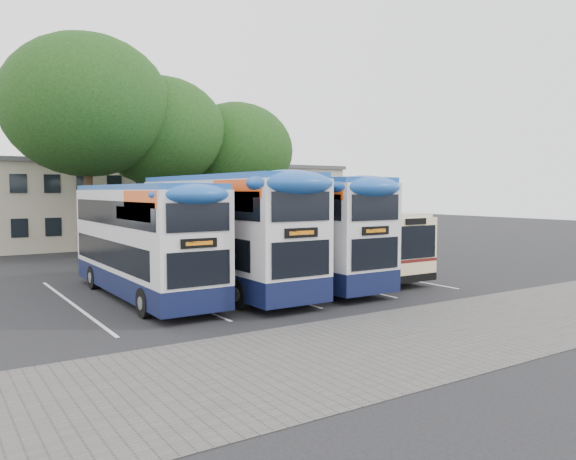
# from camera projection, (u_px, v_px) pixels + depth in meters

# --- Properties ---
(ground) EXTENTS (120.00, 120.00, 0.00)m
(ground) POSITION_uv_depth(u_px,v_px,m) (392.00, 295.00, 21.71)
(ground) COLOR black
(ground) RESTS_ON ground
(paving_strip) EXTENTS (40.00, 6.00, 0.01)m
(paving_strip) POSITION_uv_depth(u_px,v_px,m) (462.00, 329.00, 16.45)
(paving_strip) COLOR #595654
(paving_strip) RESTS_ON ground
(bay_lines) EXTENTS (14.12, 11.00, 0.01)m
(bay_lines) POSITION_uv_depth(u_px,v_px,m) (245.00, 286.00, 23.84)
(bay_lines) COLOR silver
(bay_lines) RESTS_ON ground
(depot_building) EXTENTS (32.40, 8.40, 6.20)m
(depot_building) POSITION_uv_depth(u_px,v_px,m) (151.00, 202.00, 44.02)
(depot_building) COLOR #AC9E8B
(depot_building) RESTS_ON ground
(lamp_post) EXTENTS (0.25, 1.05, 9.06)m
(lamp_post) POSITION_uv_depth(u_px,v_px,m) (262.00, 177.00, 41.30)
(lamp_post) COLOR gray
(lamp_post) RESTS_ON ground
(tree_left) EXTENTS (9.23, 9.23, 12.66)m
(tree_left) POSITION_uv_depth(u_px,v_px,m) (86.00, 106.00, 31.03)
(tree_left) COLOR black
(tree_left) RESTS_ON ground
(tree_mid) EXTENTS (7.84, 7.84, 10.97)m
(tree_mid) POSITION_uv_depth(u_px,v_px,m) (161.00, 132.00, 34.22)
(tree_mid) COLOR black
(tree_mid) RESTS_ON ground
(tree_right) EXTENTS (7.61, 7.61, 9.96)m
(tree_right) POSITION_uv_depth(u_px,v_px,m) (236.00, 151.00, 37.80)
(tree_right) COLOR black
(tree_right) RESTS_ON ground
(bus_dd_left) EXTENTS (2.48, 10.24, 4.27)m
(bus_dd_left) POSITION_uv_depth(u_px,v_px,m) (142.00, 236.00, 21.11)
(bus_dd_left) COLOR #0F1537
(bus_dd_left) RESTS_ON ground
(bus_dd_mid) EXTENTS (2.71, 11.17, 4.66)m
(bus_dd_mid) POSITION_uv_depth(u_px,v_px,m) (222.00, 227.00, 22.67)
(bus_dd_mid) COLOR #0F1537
(bus_dd_mid) RESTS_ON ground
(bus_dd_right) EXTENTS (2.64, 10.88, 4.53)m
(bus_dd_right) POSITION_uv_depth(u_px,v_px,m) (291.00, 226.00, 24.52)
(bus_dd_right) COLOR #0F1537
(bus_dd_right) RESTS_ON ground
(bus_single) EXTENTS (2.64, 10.35, 3.09)m
(bus_single) POSITION_uv_depth(u_px,v_px,m) (336.00, 238.00, 27.21)
(bus_single) COLOR beige
(bus_single) RESTS_ON ground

